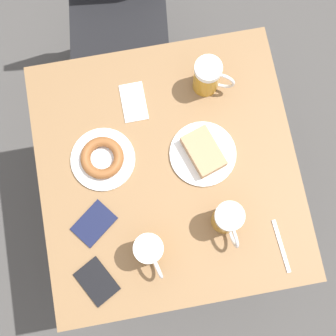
# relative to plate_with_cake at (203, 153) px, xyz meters

# --- Properties ---
(ground_plane) EXTENTS (8.00, 8.00, 0.00)m
(ground_plane) POSITION_rel_plate_with_cake_xyz_m (-0.12, -0.03, -0.77)
(ground_plane) COLOR #474442
(table) EXTENTS (0.83, 0.86, 0.75)m
(table) POSITION_rel_plate_with_cake_xyz_m (-0.12, -0.03, -0.09)
(table) COLOR olive
(table) RESTS_ON ground_plane
(plate_with_cake) EXTENTS (0.21, 0.21, 0.05)m
(plate_with_cake) POSITION_rel_plate_with_cake_xyz_m (0.00, 0.00, 0.00)
(plate_with_cake) COLOR white
(plate_with_cake) RESTS_ON table
(plate_with_donut) EXTENTS (0.21, 0.21, 0.04)m
(plate_with_donut) POSITION_rel_plate_with_cake_xyz_m (-0.32, 0.04, -0.00)
(plate_with_donut) COLOR white
(plate_with_donut) RESTS_ON table
(beer_mug_left) EXTENTS (0.09, 0.13, 0.14)m
(beer_mug_left) POSITION_rel_plate_with_cake_xyz_m (-0.22, -0.27, 0.05)
(beer_mug_left) COLOR #C68C23
(beer_mug_left) RESTS_ON table
(beer_mug_center) EXTENTS (0.09, 0.14, 0.14)m
(beer_mug_center) POSITION_rel_plate_with_cake_xyz_m (0.03, -0.22, 0.05)
(beer_mug_center) COLOR #C68C23
(beer_mug_center) RESTS_ON table
(beer_mug_right) EXTENTS (0.13, 0.09, 0.14)m
(beer_mug_right) POSITION_rel_plate_with_cake_xyz_m (0.06, 0.23, 0.05)
(beer_mug_right) COLOR #C68C23
(beer_mug_right) RESTS_ON table
(napkin_folded) EXTENTS (0.08, 0.13, 0.00)m
(napkin_folded) POSITION_rel_plate_with_cake_xyz_m (-0.19, 0.21, -0.02)
(napkin_folded) COLOR white
(napkin_folded) RESTS_ON table
(fork) EXTENTS (0.02, 0.17, 0.00)m
(fork) POSITION_rel_plate_with_cake_xyz_m (0.18, -0.33, -0.02)
(fork) COLOR silver
(fork) RESTS_ON table
(passport_near_edge) EXTENTS (0.14, 0.15, 0.01)m
(passport_near_edge) POSITION_rel_plate_with_cake_xyz_m (-0.39, -0.33, -0.02)
(passport_near_edge) COLOR black
(passport_near_edge) RESTS_ON table
(passport_far_edge) EXTENTS (0.15, 0.15, 0.01)m
(passport_far_edge) POSITION_rel_plate_with_cake_xyz_m (-0.38, -0.16, -0.02)
(passport_far_edge) COLOR #141938
(passport_far_edge) RESTS_ON table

